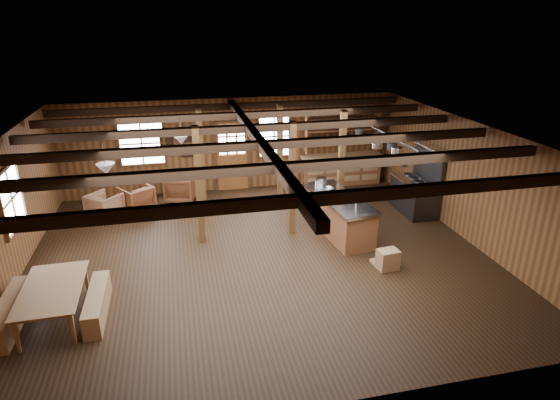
# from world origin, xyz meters

# --- Properties ---
(room) EXTENTS (10.04, 9.04, 2.84)m
(room) POSITION_xyz_m (0.00, 0.00, 1.40)
(room) COLOR black
(room) RESTS_ON ground
(ceiling_joists) EXTENTS (9.80, 8.82, 0.18)m
(ceiling_joists) POSITION_xyz_m (0.00, 0.18, 2.68)
(ceiling_joists) COLOR black
(ceiling_joists) RESTS_ON ceiling
(timber_posts) EXTENTS (3.95, 2.35, 2.80)m
(timber_posts) POSITION_xyz_m (0.52, 2.08, 1.40)
(timber_posts) COLOR #3F1F12
(timber_posts) RESTS_ON floor
(back_door) EXTENTS (1.02, 0.08, 2.15)m
(back_door) POSITION_xyz_m (0.00, 4.45, 0.88)
(back_door) COLOR brown
(back_door) RESTS_ON floor
(window_back_left) EXTENTS (1.32, 0.06, 1.32)m
(window_back_left) POSITION_xyz_m (-2.60, 4.46, 1.60)
(window_back_left) COLOR white
(window_back_left) RESTS_ON wall_back
(window_back_right) EXTENTS (1.02, 0.06, 1.32)m
(window_back_right) POSITION_xyz_m (1.30, 4.46, 1.60)
(window_back_right) COLOR white
(window_back_right) RESTS_ON wall_back
(window_left) EXTENTS (0.14, 1.24, 1.32)m
(window_left) POSITION_xyz_m (-4.96, 0.50, 1.60)
(window_left) COLOR white
(window_left) RESTS_ON wall_back
(notice_boards) EXTENTS (1.08, 0.03, 0.90)m
(notice_boards) POSITION_xyz_m (-1.50, 4.46, 1.64)
(notice_boards) COLOR beige
(notice_boards) RESTS_ON wall_back
(back_counter) EXTENTS (2.55, 0.60, 2.45)m
(back_counter) POSITION_xyz_m (3.40, 4.20, 0.60)
(back_counter) COLOR brown
(back_counter) RESTS_ON floor
(pendant_lamps) EXTENTS (1.86, 2.36, 0.66)m
(pendant_lamps) POSITION_xyz_m (-2.25, 1.00, 2.25)
(pendant_lamps) COLOR #313234
(pendant_lamps) RESTS_ON ceiling
(pot_rack) EXTENTS (0.45, 3.00, 0.45)m
(pot_rack) POSITION_xyz_m (2.98, 0.26, 2.28)
(pot_rack) COLOR #313234
(pot_rack) RESTS_ON ceiling
(kitchen_island) EXTENTS (1.17, 2.59, 1.20)m
(kitchen_island) POSITION_xyz_m (2.12, 0.76, 0.48)
(kitchen_island) COLOR brown
(kitchen_island) RESTS_ON floor
(step_stool) EXTENTS (0.51, 0.38, 0.43)m
(step_stool) POSITION_xyz_m (2.55, -1.18, 0.21)
(step_stool) COLOR #9B7246
(step_stool) RESTS_ON floor
(commercial_range) EXTENTS (0.80, 1.55, 1.91)m
(commercial_range) POSITION_xyz_m (4.65, 1.57, 0.62)
(commercial_range) COLOR #313234
(commercial_range) RESTS_ON floor
(dining_table) EXTENTS (1.05, 1.84, 0.64)m
(dining_table) POSITION_xyz_m (-3.90, -1.54, 0.32)
(dining_table) COLOR #986845
(dining_table) RESTS_ON floor
(bench_wall) EXTENTS (0.32, 1.73, 0.48)m
(bench_wall) POSITION_xyz_m (-4.65, -1.54, 0.24)
(bench_wall) COLOR #9B7246
(bench_wall) RESTS_ON floor
(bench_aisle) EXTENTS (0.30, 1.59, 0.44)m
(bench_aisle) POSITION_xyz_m (-3.24, -1.54, 0.22)
(bench_aisle) COLOR #9B7246
(bench_aisle) RESTS_ON floor
(armchair_a) EXTENTS (1.07, 1.08, 0.71)m
(armchair_a) POSITION_xyz_m (-2.81, 3.33, 0.36)
(armchair_a) COLOR brown
(armchair_a) RESTS_ON floor
(armchair_b) EXTENTS (1.01, 1.03, 0.76)m
(armchair_b) POSITION_xyz_m (-1.60, 3.80, 0.38)
(armchair_b) COLOR brown
(armchair_b) RESTS_ON floor
(armchair_c) EXTENTS (1.06, 1.06, 0.69)m
(armchair_c) POSITION_xyz_m (-3.60, 2.96, 0.35)
(armchair_c) COLOR #9C6747
(armchair_c) RESTS_ON floor
(counter_pot) EXTENTS (0.29, 0.29, 0.17)m
(counter_pot) POSITION_xyz_m (1.97, 1.77, 1.03)
(counter_pot) COLOR silver
(counter_pot) RESTS_ON kitchen_island
(bowl) EXTENTS (0.35, 0.35, 0.07)m
(bowl) POSITION_xyz_m (2.00, 1.28, 0.97)
(bowl) COLOR silver
(bowl) RESTS_ON kitchen_island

